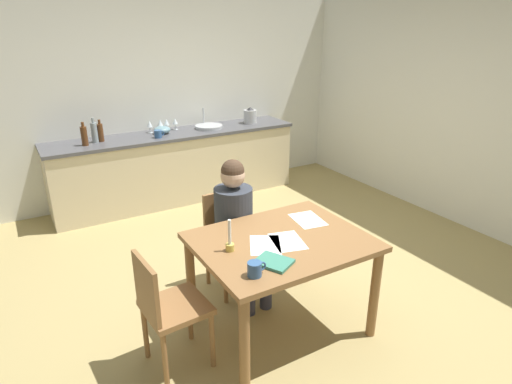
{
  "coord_description": "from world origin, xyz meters",
  "views": [
    {
      "loc": [
        -1.87,
        -2.96,
        2.22
      ],
      "look_at": [
        -0.1,
        0.04,
        0.85
      ],
      "focal_mm": 30.58,
      "sensor_mm": 36.0,
      "label": 1
    }
  ],
  "objects_px": {
    "coffee_mug": "(255,269)",
    "stovetop_kettle": "(250,116)",
    "bottle_oil": "(84,136)",
    "mixing_bowl": "(162,130)",
    "wine_glass_back_left": "(160,123)",
    "sink_unit": "(209,126)",
    "wine_glass_by_kettle": "(166,122)",
    "person_seated": "(238,222)",
    "candlestick": "(230,242)",
    "bottle_wine_red": "(100,132)",
    "chair_side_empty": "(167,306)",
    "book_magazine": "(274,262)",
    "wine_glass_near_sink": "(175,121)",
    "teacup_on_counter": "(158,134)",
    "dining_table": "(281,253)",
    "chair_at_table": "(230,237)",
    "wine_glass_back_right": "(150,124)",
    "bottle_vinegar": "(94,132)"
  },
  "relations": [
    {
      "from": "coffee_mug",
      "to": "stovetop_kettle",
      "type": "relative_size",
      "value": 0.58
    },
    {
      "from": "bottle_oil",
      "to": "mixing_bowl",
      "type": "bearing_deg",
      "value": 6.03
    },
    {
      "from": "bottle_oil",
      "to": "wine_glass_back_left",
      "type": "height_order",
      "value": "bottle_oil"
    },
    {
      "from": "coffee_mug",
      "to": "sink_unit",
      "type": "bearing_deg",
      "value": 69.9
    },
    {
      "from": "wine_glass_by_kettle",
      "to": "wine_glass_back_left",
      "type": "xyz_separation_m",
      "value": [
        -0.08,
        0.0,
        0.0
      ]
    },
    {
      "from": "person_seated",
      "to": "coffee_mug",
      "type": "relative_size",
      "value": 9.41
    },
    {
      "from": "wine_glass_by_kettle",
      "to": "coffee_mug",
      "type": "bearing_deg",
      "value": -100.98
    },
    {
      "from": "candlestick",
      "to": "bottle_wine_red",
      "type": "height_order",
      "value": "bottle_wine_red"
    },
    {
      "from": "candlestick",
      "to": "sink_unit",
      "type": "distance_m",
      "value": 3.09
    },
    {
      "from": "chair_side_empty",
      "to": "sink_unit",
      "type": "xyz_separation_m",
      "value": [
        1.64,
        2.86,
        0.44
      ]
    },
    {
      "from": "book_magazine",
      "to": "wine_glass_back_left",
      "type": "height_order",
      "value": "wine_glass_back_left"
    },
    {
      "from": "bottle_oil",
      "to": "mixing_bowl",
      "type": "relative_size",
      "value": 1.29
    },
    {
      "from": "person_seated",
      "to": "chair_side_empty",
      "type": "xyz_separation_m",
      "value": [
        -0.82,
        -0.54,
        -0.2
      ]
    },
    {
      "from": "person_seated",
      "to": "stovetop_kettle",
      "type": "relative_size",
      "value": 5.43
    },
    {
      "from": "coffee_mug",
      "to": "candlestick",
      "type": "distance_m",
      "value": 0.36
    },
    {
      "from": "chair_side_empty",
      "to": "stovetop_kettle",
      "type": "xyz_separation_m",
      "value": [
        2.27,
        2.86,
        0.52
      ]
    },
    {
      "from": "sink_unit",
      "to": "bottle_oil",
      "type": "distance_m",
      "value": 1.58
    },
    {
      "from": "coffee_mug",
      "to": "wine_glass_near_sink",
      "type": "relative_size",
      "value": 0.82
    },
    {
      "from": "bottle_oil",
      "to": "wine_glass_by_kettle",
      "type": "relative_size",
      "value": 1.75
    },
    {
      "from": "sink_unit",
      "to": "wine_glass_by_kettle",
      "type": "height_order",
      "value": "sink_unit"
    },
    {
      "from": "stovetop_kettle",
      "to": "wine_glass_near_sink",
      "type": "distance_m",
      "value": 1.05
    },
    {
      "from": "candlestick",
      "to": "mixing_bowl",
      "type": "distance_m",
      "value": 2.94
    },
    {
      "from": "book_magazine",
      "to": "stovetop_kettle",
      "type": "relative_size",
      "value": 1.03
    },
    {
      "from": "mixing_bowl",
      "to": "teacup_on_counter",
      "type": "xyz_separation_m",
      "value": [
        -0.11,
        -0.18,
        -0.0
      ]
    },
    {
      "from": "wine_glass_back_left",
      "to": "teacup_on_counter",
      "type": "xyz_separation_m",
      "value": [
        -0.13,
        -0.3,
        -0.06
      ]
    },
    {
      "from": "bottle_wine_red",
      "to": "wine_glass_near_sink",
      "type": "height_order",
      "value": "bottle_wine_red"
    },
    {
      "from": "dining_table",
      "to": "bottle_oil",
      "type": "height_order",
      "value": "bottle_oil"
    },
    {
      "from": "chair_side_empty",
      "to": "dining_table",
      "type": "bearing_deg",
      "value": -2.54
    },
    {
      "from": "wine_glass_by_kettle",
      "to": "teacup_on_counter",
      "type": "height_order",
      "value": "wine_glass_by_kettle"
    },
    {
      "from": "stovetop_kettle",
      "to": "bottle_wine_red",
      "type": "bearing_deg",
      "value": 179.34
    },
    {
      "from": "wine_glass_near_sink",
      "to": "wine_glass_back_left",
      "type": "bearing_deg",
      "value": 180.0
    },
    {
      "from": "chair_at_table",
      "to": "stovetop_kettle",
      "type": "relative_size",
      "value": 3.88
    },
    {
      "from": "chair_at_table",
      "to": "teacup_on_counter",
      "type": "relative_size",
      "value": 6.78
    },
    {
      "from": "book_magazine",
      "to": "bottle_oil",
      "type": "bearing_deg",
      "value": 73.01
    },
    {
      "from": "chair_at_table",
      "to": "wine_glass_back_right",
      "type": "distance_m",
      "value": 2.38
    },
    {
      "from": "sink_unit",
      "to": "bottle_wine_red",
      "type": "relative_size",
      "value": 1.39
    },
    {
      "from": "coffee_mug",
      "to": "candlestick",
      "type": "bearing_deg",
      "value": 87.99
    },
    {
      "from": "chair_at_table",
      "to": "wine_glass_near_sink",
      "type": "bearing_deg",
      "value": 79.89
    },
    {
      "from": "stovetop_kettle",
      "to": "wine_glass_back_right",
      "type": "xyz_separation_m",
      "value": [
        -1.38,
        0.15,
        0.01
      ]
    },
    {
      "from": "wine_glass_back_left",
      "to": "sink_unit",
      "type": "bearing_deg",
      "value": -13.48
    },
    {
      "from": "chair_side_empty",
      "to": "coffee_mug",
      "type": "bearing_deg",
      "value": -37.5
    },
    {
      "from": "bottle_vinegar",
      "to": "wine_glass_by_kettle",
      "type": "height_order",
      "value": "bottle_vinegar"
    },
    {
      "from": "person_seated",
      "to": "mixing_bowl",
      "type": "xyz_separation_m",
      "value": [
        0.19,
        2.35,
        0.27
      ]
    },
    {
      "from": "sink_unit",
      "to": "wine_glass_back_left",
      "type": "height_order",
      "value": "sink_unit"
    },
    {
      "from": "person_seated",
      "to": "bottle_oil",
      "type": "distance_m",
      "value": 2.4
    },
    {
      "from": "wine_glass_back_left",
      "to": "bottle_vinegar",
      "type": "bearing_deg",
      "value": -170.41
    },
    {
      "from": "coffee_mug",
      "to": "wine_glass_near_sink",
      "type": "height_order",
      "value": "wine_glass_near_sink"
    },
    {
      "from": "mixing_bowl",
      "to": "coffee_mug",
      "type": "bearing_deg",
      "value": -99.59
    },
    {
      "from": "person_seated",
      "to": "wine_glass_back_left",
      "type": "relative_size",
      "value": 7.76
    },
    {
      "from": "bottle_oil",
      "to": "mixing_bowl",
      "type": "distance_m",
      "value": 0.95
    }
  ]
}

